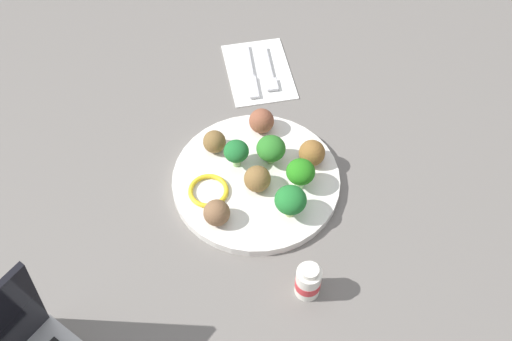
% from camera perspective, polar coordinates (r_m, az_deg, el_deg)
% --- Properties ---
extents(ground_plane, '(4.00, 4.00, 0.00)m').
position_cam_1_polar(ground_plane, '(1.04, -0.00, -1.18)').
color(ground_plane, slate).
extents(plate, '(0.28, 0.28, 0.02)m').
position_cam_1_polar(plate, '(1.03, -0.00, -0.93)').
color(plate, white).
rests_on(plate, ground_plane).
extents(broccoli_floret_center, '(0.05, 0.05, 0.05)m').
position_cam_1_polar(broccoli_floret_center, '(1.02, 1.39, 2.02)').
color(broccoli_floret_center, '#8FC56F').
rests_on(broccoli_floret_center, plate).
extents(broccoli_floret_back_right, '(0.04, 0.04, 0.05)m').
position_cam_1_polar(broccoli_floret_back_right, '(1.02, -1.84, 1.74)').
color(broccoli_floret_back_right, '#94C47B').
rests_on(broccoli_floret_back_right, plate).
extents(broccoli_floret_mid_left, '(0.05, 0.05, 0.06)m').
position_cam_1_polar(broccoli_floret_mid_left, '(0.96, 3.20, -2.77)').
color(broccoli_floret_mid_left, '#ADC775').
rests_on(broccoli_floret_mid_left, plate).
extents(broccoli_floret_front_right, '(0.05, 0.05, 0.06)m').
position_cam_1_polar(broccoli_floret_front_right, '(0.99, 4.13, -0.18)').
color(broccoli_floret_front_right, '#8EC57E').
rests_on(broccoli_floret_front_right, plate).
extents(meatball_near_rim, '(0.04, 0.04, 0.04)m').
position_cam_1_polar(meatball_near_rim, '(1.08, 0.51, 4.59)').
color(meatball_near_rim, brown).
rests_on(meatball_near_rim, plate).
extents(meatball_mid_left, '(0.04, 0.04, 0.04)m').
position_cam_1_polar(meatball_mid_left, '(1.05, -3.86, 2.67)').
color(meatball_mid_left, brown).
rests_on(meatball_mid_left, plate).
extents(meatball_back_right, '(0.04, 0.04, 0.04)m').
position_cam_1_polar(meatball_back_right, '(1.03, 5.18, 1.63)').
color(meatball_back_right, brown).
rests_on(meatball_back_right, plate).
extents(meatball_front_left, '(0.04, 0.04, 0.04)m').
position_cam_1_polar(meatball_front_left, '(0.96, -3.64, -3.91)').
color(meatball_front_left, brown).
rests_on(meatball_front_left, plate).
extents(meatball_center, '(0.04, 0.04, 0.04)m').
position_cam_1_polar(meatball_center, '(1.00, -0.02, -0.78)').
color(meatball_center, brown).
rests_on(meatball_center, plate).
extents(pepper_ring_front_left, '(0.07, 0.07, 0.01)m').
position_cam_1_polar(pepper_ring_front_left, '(1.01, -4.41, -1.87)').
color(pepper_ring_front_left, yellow).
rests_on(pepper_ring_front_left, plate).
extents(napkin, '(0.18, 0.13, 0.01)m').
position_cam_1_polar(napkin, '(1.21, 0.26, 9.16)').
color(napkin, white).
rests_on(napkin, ground_plane).
extents(fork, '(0.12, 0.02, 0.01)m').
position_cam_1_polar(fork, '(1.21, 1.17, 9.19)').
color(fork, silver).
rests_on(fork, napkin).
extents(knife, '(0.15, 0.02, 0.01)m').
position_cam_1_polar(knife, '(1.20, -0.54, 8.97)').
color(knife, silver).
rests_on(knife, napkin).
extents(yogurt_bottle, '(0.04, 0.04, 0.07)m').
position_cam_1_polar(yogurt_bottle, '(0.92, 4.83, -10.14)').
color(yogurt_bottle, white).
rests_on(yogurt_bottle, ground_plane).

